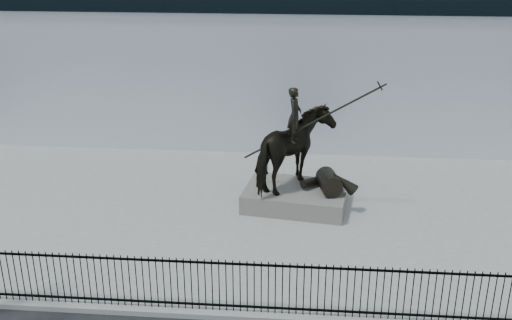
{
  "coord_description": "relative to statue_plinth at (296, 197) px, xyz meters",
  "views": [
    {
      "loc": [
        1.86,
        -11.73,
        9.41
      ],
      "look_at": [
        0.34,
        6.0,
        2.53
      ],
      "focal_mm": 42.0,
      "sensor_mm": 36.0,
      "label": 1
    }
  ],
  "objects": [
    {
      "name": "plaza",
      "position": [
        -1.61,
        -0.74,
        -0.41
      ],
      "size": [
        30.0,
        12.0,
        0.15
      ],
      "primitive_type": "cube",
      "color": "gray",
      "rests_on": "ground"
    },
    {
      "name": "building",
      "position": [
        -1.61,
        12.26,
        4.02
      ],
      "size": [
        44.0,
        14.0,
        9.0
      ],
      "primitive_type": "cube",
      "color": "silver",
      "rests_on": "ground"
    },
    {
      "name": "picket_fence",
      "position": [
        -1.61,
        -6.49,
        0.42
      ],
      "size": [
        22.1,
        0.1,
        1.5
      ],
      "color": "black",
      "rests_on": "plaza"
    },
    {
      "name": "statue_plinth",
      "position": [
        0.0,
        0.0,
        0.0
      ],
      "size": [
        3.87,
        2.94,
        0.67
      ],
      "primitive_type": "cube",
      "rotation": [
        0.0,
        0.0,
        -0.15
      ],
      "color": "#5A5853",
      "rests_on": "plaza"
    },
    {
      "name": "equestrian_statue",
      "position": [
        0.07,
        -0.01,
        1.73
      ],
      "size": [
        4.51,
        3.13,
        3.85
      ],
      "rotation": [
        0.0,
        0.0,
        -0.15
      ],
      "color": "black",
      "rests_on": "statue_plinth"
    }
  ]
}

